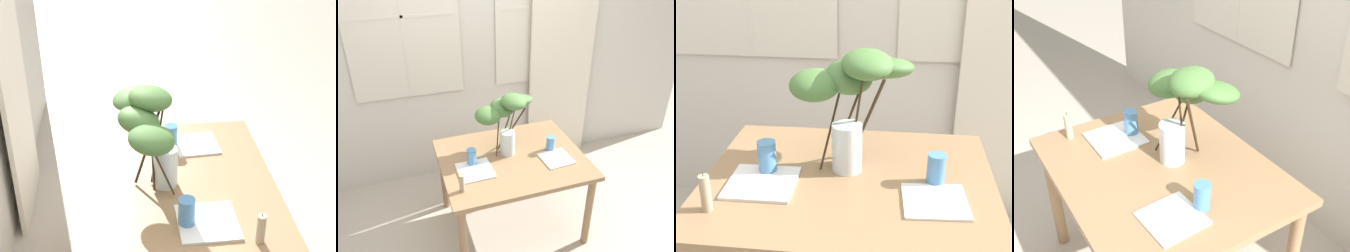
% 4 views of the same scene
% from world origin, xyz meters
% --- Properties ---
extents(ground, '(14.00, 14.00, 0.00)m').
position_xyz_m(ground, '(0.00, 0.00, 0.00)').
color(ground, '#B7AD9E').
extents(back_wall_with_windows, '(4.97, 0.14, 2.81)m').
position_xyz_m(back_wall_with_windows, '(-0.00, 1.03, 1.41)').
color(back_wall_with_windows, beige).
rests_on(back_wall_with_windows, ground).
extents(curtain_sheer_side, '(0.70, 0.03, 2.46)m').
position_xyz_m(curtain_sheer_side, '(0.86, 0.90, 1.23)').
color(curtain_sheer_side, silver).
rests_on(curtain_sheer_side, ground).
extents(dining_table, '(1.15, 0.93, 0.72)m').
position_xyz_m(dining_table, '(0.00, 0.00, 0.63)').
color(dining_table, '#93704C').
rests_on(dining_table, ground).
extents(vase_with_branches, '(0.58, 0.37, 0.50)m').
position_xyz_m(vase_with_branches, '(-0.01, 0.14, 1.04)').
color(vase_with_branches, silver).
rests_on(vase_with_branches, dining_table).
extents(drinking_glass_blue_left, '(0.07, 0.07, 0.14)m').
position_xyz_m(drinking_glass_blue_left, '(-0.33, 0.01, 0.79)').
color(drinking_glass_blue_left, '#4C84BC').
rests_on(drinking_glass_blue_left, dining_table).
extents(drinking_glass_blue_right, '(0.07, 0.07, 0.12)m').
position_xyz_m(drinking_glass_blue_right, '(0.34, -0.00, 0.78)').
color(drinking_glass_blue_right, '#4C84BC').
rests_on(drinking_glass_blue_right, dining_table).
extents(plate_square_left, '(0.27, 0.27, 0.01)m').
position_xyz_m(plate_square_left, '(-0.33, -0.09, 0.73)').
color(plate_square_left, white).
rests_on(plate_square_left, dining_table).
extents(plate_square_right, '(0.25, 0.25, 0.01)m').
position_xyz_m(plate_square_right, '(0.33, -0.14, 0.73)').
color(plate_square_right, white).
rests_on(plate_square_right, dining_table).
extents(pillar_candle, '(0.04, 0.04, 0.15)m').
position_xyz_m(pillar_candle, '(-0.47, -0.28, 0.79)').
color(pillar_candle, tan).
rests_on(pillar_candle, dining_table).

